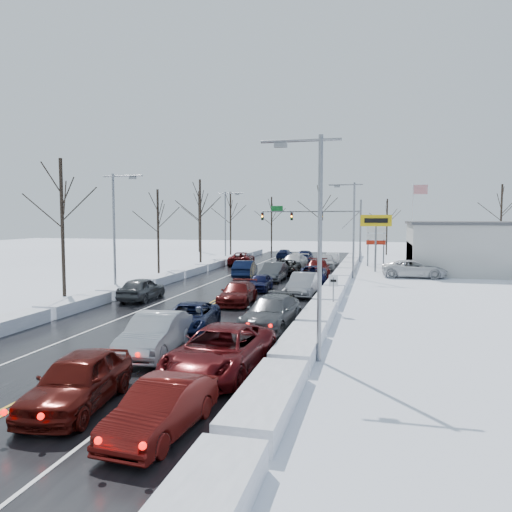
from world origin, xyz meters
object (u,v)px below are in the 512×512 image
(traffic_signal_mast, at_px, (321,219))
(queued_car_0, at_px, (79,407))
(tires_plus_sign, at_px, (376,224))
(oncoming_car_0, at_px, (245,278))
(dealership_building, at_px, (511,247))
(flagpole, at_px, (414,216))

(traffic_signal_mast, relative_size, queued_car_0, 2.70)
(traffic_signal_mast, bearing_deg, queued_car_0, -91.63)
(tires_plus_sign, distance_m, oncoming_car_0, 15.32)
(queued_car_0, height_order, oncoming_car_0, queued_car_0)
(traffic_signal_mast, height_order, dealership_building, traffic_signal_mast)
(dealership_building, relative_size, oncoming_car_0, 4.07)
(traffic_signal_mast, height_order, tires_plus_sign, traffic_signal_mast)
(flagpole, bearing_deg, queued_car_0, -103.60)
(traffic_signal_mast, xyz_separation_m, queued_car_0, (-1.50, -52.65, -5.48))
(dealership_building, relative_size, queued_car_0, 4.14)
(traffic_signal_mast, xyz_separation_m, tires_plus_sign, (7.05, -12.00, -0.49))
(oncoming_car_0, bearing_deg, tires_plus_sign, -152.06)
(tires_plus_sign, xyz_separation_m, oncoming_car_0, (-12.06, -8.02, -4.99))
(tires_plus_sign, relative_size, queued_car_0, 1.22)
(traffic_signal_mast, distance_m, tires_plus_sign, 13.92)
(tires_plus_sign, relative_size, oncoming_car_0, 1.20)
(tires_plus_sign, bearing_deg, queued_car_0, -101.88)
(flagpole, height_order, dealership_building, flagpole)
(flagpole, bearing_deg, oncoming_car_0, -127.23)
(oncoming_car_0, bearing_deg, traffic_signal_mast, -109.72)
(tires_plus_sign, bearing_deg, dealership_building, 8.47)
(tires_plus_sign, bearing_deg, oncoming_car_0, -146.39)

